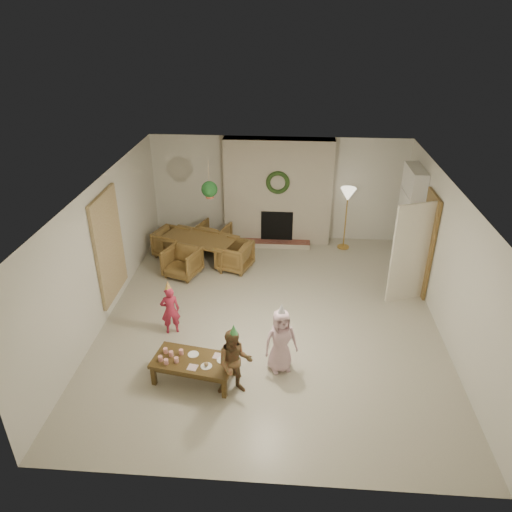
# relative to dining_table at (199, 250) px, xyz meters

# --- Properties ---
(floor) EXTENTS (7.00, 7.00, 0.00)m
(floor) POSITION_rel_dining_table_xyz_m (1.71, -2.08, -0.28)
(floor) COLOR #B7B29E
(floor) RESTS_ON ground
(ceiling) EXTENTS (7.00, 7.00, 0.00)m
(ceiling) POSITION_rel_dining_table_xyz_m (1.71, -2.08, 2.22)
(ceiling) COLOR white
(ceiling) RESTS_ON wall_back
(wall_back) EXTENTS (7.00, 0.00, 7.00)m
(wall_back) POSITION_rel_dining_table_xyz_m (1.71, 1.42, 0.97)
(wall_back) COLOR silver
(wall_back) RESTS_ON floor
(wall_front) EXTENTS (7.00, 0.00, 7.00)m
(wall_front) POSITION_rel_dining_table_xyz_m (1.71, -5.58, 0.97)
(wall_front) COLOR silver
(wall_front) RESTS_ON floor
(wall_left) EXTENTS (0.00, 7.00, 7.00)m
(wall_left) POSITION_rel_dining_table_xyz_m (-1.29, -2.08, 0.97)
(wall_left) COLOR silver
(wall_left) RESTS_ON floor
(wall_right) EXTENTS (0.00, 7.00, 7.00)m
(wall_right) POSITION_rel_dining_table_xyz_m (4.71, -2.08, 0.97)
(wall_right) COLOR silver
(wall_right) RESTS_ON floor
(fireplace_mass) EXTENTS (2.50, 0.40, 2.50)m
(fireplace_mass) POSITION_rel_dining_table_xyz_m (1.71, 1.22, 0.97)
(fireplace_mass) COLOR #5B2E18
(fireplace_mass) RESTS_ON floor
(fireplace_hearth) EXTENTS (1.60, 0.30, 0.12)m
(fireplace_hearth) POSITION_rel_dining_table_xyz_m (1.71, 0.87, -0.22)
(fireplace_hearth) COLOR #5C2019
(fireplace_hearth) RESTS_ON floor
(fireplace_firebox) EXTENTS (0.75, 0.12, 0.75)m
(fireplace_firebox) POSITION_rel_dining_table_xyz_m (1.71, 1.04, 0.17)
(fireplace_firebox) COLOR black
(fireplace_firebox) RESTS_ON floor
(fireplace_wreath) EXTENTS (0.54, 0.10, 0.54)m
(fireplace_wreath) POSITION_rel_dining_table_xyz_m (1.71, 0.99, 1.27)
(fireplace_wreath) COLOR #1D3815
(fireplace_wreath) RESTS_ON fireplace_mass
(floor_lamp_base) EXTENTS (0.28, 0.28, 0.03)m
(floor_lamp_base) POSITION_rel_dining_table_xyz_m (3.30, 0.92, -0.27)
(floor_lamp_base) COLOR gold
(floor_lamp_base) RESTS_ON floor
(floor_lamp_post) EXTENTS (0.03, 0.03, 1.34)m
(floor_lamp_post) POSITION_rel_dining_table_xyz_m (3.30, 0.92, 0.41)
(floor_lamp_post) COLOR gold
(floor_lamp_post) RESTS_ON floor
(floor_lamp_shade) EXTENTS (0.36, 0.36, 0.30)m
(floor_lamp_shade) POSITION_rel_dining_table_xyz_m (3.30, 0.92, 1.05)
(floor_lamp_shade) COLOR beige
(floor_lamp_shade) RESTS_ON floor_lamp_post
(bookshelf_carcass) EXTENTS (0.30, 1.00, 2.20)m
(bookshelf_carcass) POSITION_rel_dining_table_xyz_m (4.55, 0.22, 0.82)
(bookshelf_carcass) COLOR white
(bookshelf_carcass) RESTS_ON floor
(bookshelf_shelf_a) EXTENTS (0.30, 0.92, 0.03)m
(bookshelf_shelf_a) POSITION_rel_dining_table_xyz_m (4.53, 0.22, 0.17)
(bookshelf_shelf_a) COLOR white
(bookshelf_shelf_a) RESTS_ON bookshelf_carcass
(bookshelf_shelf_b) EXTENTS (0.30, 0.92, 0.03)m
(bookshelf_shelf_b) POSITION_rel_dining_table_xyz_m (4.53, 0.22, 0.57)
(bookshelf_shelf_b) COLOR white
(bookshelf_shelf_b) RESTS_ON bookshelf_carcass
(bookshelf_shelf_c) EXTENTS (0.30, 0.92, 0.03)m
(bookshelf_shelf_c) POSITION_rel_dining_table_xyz_m (4.53, 0.22, 0.97)
(bookshelf_shelf_c) COLOR white
(bookshelf_shelf_c) RESTS_ON bookshelf_carcass
(bookshelf_shelf_d) EXTENTS (0.30, 0.92, 0.03)m
(bookshelf_shelf_d) POSITION_rel_dining_table_xyz_m (4.53, 0.22, 1.37)
(bookshelf_shelf_d) COLOR white
(bookshelf_shelf_d) RESTS_ON bookshelf_carcass
(books_row_lower) EXTENTS (0.20, 0.40, 0.24)m
(books_row_lower) POSITION_rel_dining_table_xyz_m (4.51, 0.07, 0.31)
(books_row_lower) COLOR #B5212B
(books_row_lower) RESTS_ON bookshelf_shelf_a
(books_row_mid) EXTENTS (0.20, 0.44, 0.24)m
(books_row_mid) POSITION_rel_dining_table_xyz_m (4.51, 0.27, 0.71)
(books_row_mid) COLOR navy
(books_row_mid) RESTS_ON bookshelf_shelf_b
(books_row_upper) EXTENTS (0.20, 0.36, 0.22)m
(books_row_upper) POSITION_rel_dining_table_xyz_m (4.51, 0.12, 1.10)
(books_row_upper) COLOR #A86E24
(books_row_upper) RESTS_ON bookshelf_shelf_c
(door_frame) EXTENTS (0.05, 0.86, 2.04)m
(door_frame) POSITION_rel_dining_table_xyz_m (4.67, -0.88, 0.74)
(door_frame) COLOR brown
(door_frame) RESTS_ON floor
(door_leaf) EXTENTS (0.77, 0.32, 2.00)m
(door_leaf) POSITION_rel_dining_table_xyz_m (4.29, -1.26, 0.72)
(door_leaf) COLOR beige
(door_leaf) RESTS_ON floor
(curtain_panel) EXTENTS (0.06, 1.20, 2.00)m
(curtain_panel) POSITION_rel_dining_table_xyz_m (-1.25, -1.88, 0.97)
(curtain_panel) COLOR #C1B489
(curtain_panel) RESTS_ON wall_left
(dining_table) EXTENTS (1.82, 1.38, 0.57)m
(dining_table) POSITION_rel_dining_table_xyz_m (0.00, 0.00, 0.00)
(dining_table) COLOR brown
(dining_table) RESTS_ON floor
(dining_chair_near) EXTENTS (0.86, 0.87, 0.63)m
(dining_chair_near) POSITION_rel_dining_table_xyz_m (-0.23, -0.67, 0.03)
(dining_chair_near) COLOR brown
(dining_chair_near) RESTS_ON floor
(dining_chair_far) EXTENTS (0.86, 0.87, 0.63)m
(dining_chair_far) POSITION_rel_dining_table_xyz_m (0.23, 0.67, 0.03)
(dining_chair_far) COLOR brown
(dining_chair_far) RESTS_ON floor
(dining_chair_left) EXTENTS (0.87, 0.86, 0.63)m
(dining_chair_left) POSITION_rel_dining_table_xyz_m (-0.67, 0.23, 0.03)
(dining_chair_left) COLOR brown
(dining_chair_left) RESTS_ON floor
(dining_chair_right) EXTENTS (0.87, 0.86, 0.63)m
(dining_chair_right) POSITION_rel_dining_table_xyz_m (0.84, -0.29, 0.03)
(dining_chair_right) COLOR brown
(dining_chair_right) RESTS_ON floor
(hanging_plant_cord) EXTENTS (0.01, 0.01, 0.70)m
(hanging_plant_cord) POSITION_rel_dining_table_xyz_m (0.41, -0.58, 1.87)
(hanging_plant_cord) COLOR tan
(hanging_plant_cord) RESTS_ON ceiling
(hanging_plant_pot) EXTENTS (0.16, 0.16, 0.12)m
(hanging_plant_pot) POSITION_rel_dining_table_xyz_m (0.41, -0.58, 1.52)
(hanging_plant_pot) COLOR #A44D35
(hanging_plant_pot) RESTS_ON hanging_plant_cord
(hanging_plant_foliage) EXTENTS (0.32, 0.32, 0.32)m
(hanging_plant_foliage) POSITION_rel_dining_table_xyz_m (0.41, -0.58, 1.64)
(hanging_plant_foliage) COLOR #16431C
(hanging_plant_foliage) RESTS_ON hanging_plant_pot
(coffee_table_top) EXTENTS (1.32, 0.82, 0.06)m
(coffee_table_top) POSITION_rel_dining_table_xyz_m (0.62, -3.84, 0.07)
(coffee_table_top) COLOR #4F3A1A
(coffee_table_top) RESTS_ON floor
(coffee_table_apron) EXTENTS (1.21, 0.71, 0.08)m
(coffee_table_apron) POSITION_rel_dining_table_xyz_m (0.62, -3.84, 0.00)
(coffee_table_apron) COLOR #4F3A1A
(coffee_table_apron) RESTS_ON floor
(coffee_leg_fl) EXTENTS (0.08, 0.08, 0.32)m
(coffee_leg_fl) POSITION_rel_dining_table_xyz_m (0.03, -3.99, -0.12)
(coffee_leg_fl) COLOR #4F3A1A
(coffee_leg_fl) RESTS_ON floor
(coffee_leg_fr) EXTENTS (0.08, 0.08, 0.32)m
(coffee_leg_fr) POSITION_rel_dining_table_xyz_m (1.13, -4.18, -0.12)
(coffee_leg_fr) COLOR #4F3A1A
(coffee_leg_fr) RESTS_ON floor
(coffee_leg_bl) EXTENTS (0.08, 0.08, 0.32)m
(coffee_leg_bl) POSITION_rel_dining_table_xyz_m (0.11, -3.49, -0.12)
(coffee_leg_bl) COLOR #4F3A1A
(coffee_leg_bl) RESTS_ON floor
(coffee_leg_br) EXTENTS (0.08, 0.08, 0.32)m
(coffee_leg_br) POSITION_rel_dining_table_xyz_m (1.21, -3.69, -0.12)
(coffee_leg_br) COLOR #4F3A1A
(coffee_leg_br) RESTS_ON floor
(cup_a) EXTENTS (0.08, 0.08, 0.09)m
(cup_a) POSITION_rel_dining_table_xyz_m (0.13, -3.90, 0.14)
(cup_a) COLOR white
(cup_a) RESTS_ON coffee_table_top
(cup_b) EXTENTS (0.08, 0.08, 0.09)m
(cup_b) POSITION_rel_dining_table_xyz_m (0.16, -3.71, 0.14)
(cup_b) COLOR white
(cup_b) RESTS_ON coffee_table_top
(cup_c) EXTENTS (0.08, 0.08, 0.09)m
(cup_c) POSITION_rel_dining_table_xyz_m (0.23, -3.96, 0.14)
(cup_c) COLOR white
(cup_c) RESTS_ON coffee_table_top
(cup_d) EXTENTS (0.08, 0.08, 0.09)m
(cup_d) POSITION_rel_dining_table_xyz_m (0.26, -3.78, 0.14)
(cup_d) COLOR white
(cup_d) RESTS_ON coffee_table_top
(cup_e) EXTENTS (0.08, 0.08, 0.09)m
(cup_e) POSITION_rel_dining_table_xyz_m (0.38, -3.91, 0.14)
(cup_e) COLOR white
(cup_e) RESTS_ON coffee_table_top
(cup_f) EXTENTS (0.08, 0.08, 0.09)m
(cup_f) POSITION_rel_dining_table_xyz_m (0.41, -3.72, 0.14)
(cup_f) COLOR white
(cup_f) RESTS_ON coffee_table_top
(plate_a) EXTENTS (0.20, 0.20, 0.01)m
(plate_a) POSITION_rel_dining_table_xyz_m (0.59, -3.72, 0.10)
(plate_a) COLOR white
(plate_a) RESTS_ON coffee_table_top
(plate_b) EXTENTS (0.20, 0.20, 0.01)m
(plate_b) POSITION_rel_dining_table_xyz_m (0.84, -3.97, 0.10)
(plate_b) COLOR white
(plate_b) RESTS_ON coffee_table_top
(plate_c) EXTENTS (0.20, 0.20, 0.01)m
(plate_c) POSITION_rel_dining_table_xyz_m (1.06, -3.82, 0.10)
(plate_c) COLOR white
(plate_c) RESTS_ON coffee_table_top
(food_scoop) EXTENTS (0.08, 0.08, 0.07)m
(food_scoop) POSITION_rel_dining_table_xyz_m (0.84, -3.97, 0.14)
(food_scoop) COLOR tan
(food_scoop) RESTS_ON plate_b
(napkin_left) EXTENTS (0.16, 0.16, 0.01)m
(napkin_left) POSITION_rel_dining_table_xyz_m (0.64, -4.01, 0.10)
(napkin_left) COLOR #DAA0AD
(napkin_left) RESTS_ON coffee_table_top
(napkin_right) EXTENTS (0.16, 0.16, 0.01)m
(napkin_right) POSITION_rel_dining_table_xyz_m (0.98, -3.73, 0.10)
(napkin_right) COLOR #DAA0AD
(napkin_right) RESTS_ON coffee_table_top
(child_red) EXTENTS (0.39, 0.32, 0.91)m
(child_red) POSITION_rel_dining_table_xyz_m (-0.01, -2.67, 0.17)
(child_red) COLOR #AF253E
(child_red) RESTS_ON floor
(party_hat_red) EXTENTS (0.13, 0.13, 0.17)m
(party_hat_red) POSITION_rel_dining_table_xyz_m (-0.01, -2.67, 0.67)
(party_hat_red) COLOR #DFE44C
(party_hat_red) RESTS_ON child_red
(child_plaid) EXTENTS (0.59, 0.50, 1.09)m
(child_plaid) POSITION_rel_dining_table_xyz_m (1.27, -4.05, 0.26)
(child_plaid) COLOR maroon
(child_plaid) RESTS_ON floor
(party_hat_plaid) EXTENTS (0.15, 0.15, 0.18)m
(party_hat_plaid) POSITION_rel_dining_table_xyz_m (1.27, -4.05, 0.84)
(party_hat_plaid) COLOR #4FBA5D
(party_hat_plaid) RESTS_ON child_plaid
(child_pink) EXTENTS (0.61, 0.50, 1.08)m
(child_pink) POSITION_rel_dining_table_xyz_m (1.92, -3.49, 0.26)
(child_pink) COLOR beige
(child_pink) RESTS_ON floor
(party_hat_pink) EXTENTS (0.16, 0.16, 0.19)m
(party_hat_pink) POSITION_rel_dining_table_xyz_m (1.92, -3.49, 0.84)
(party_hat_pink) COLOR silver
(party_hat_pink) RESTS_ON child_pink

